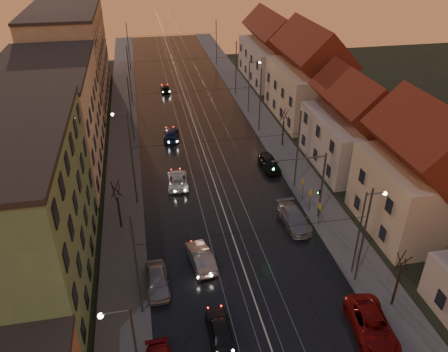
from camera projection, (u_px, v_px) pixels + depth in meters
road at (197, 133)px, 60.59m from camera, size 16.00×120.00×0.04m
sidewalk_left at (124, 139)px, 58.89m from camera, size 4.00×120.00×0.15m
sidewalk_right at (266, 127)px, 62.25m from camera, size 4.00×120.00×0.15m
tram_rail_0 at (181, 134)px, 60.21m from camera, size 0.06×120.00×0.03m
tram_rail_1 at (192, 134)px, 60.45m from camera, size 0.06×120.00×0.03m
tram_rail_2 at (203, 133)px, 60.71m from camera, size 0.06×120.00×0.03m
tram_rail_3 at (213, 132)px, 60.95m from camera, size 0.06×120.00×0.03m
apartment_left_1 at (11, 218)px, 32.38m from camera, size 10.00×18.00×13.00m
apartment_left_2 at (50, 120)px, 49.55m from camera, size 10.00×20.00×12.00m
apartment_left_3 at (71, 56)px, 69.35m from camera, size 10.00×24.00×14.00m
house_right_1 at (420, 177)px, 39.55m from camera, size 8.67×10.20×10.80m
house_right_2 at (354, 128)px, 50.96m from camera, size 9.18×12.24×9.20m
house_right_3 at (309, 79)px, 63.06m from camera, size 9.18×14.28×11.50m
house_right_4 at (273, 52)px, 78.67m from camera, size 9.18×16.32×10.00m
catenary_pole_l_1 at (137, 268)px, 30.66m from camera, size 0.16×0.16×9.00m
catenary_pole_r_1 at (363, 238)px, 33.55m from camera, size 0.16×0.16×9.00m
catenary_pole_l_2 at (133, 166)px, 43.35m from camera, size 0.16×0.16×9.00m
catenary_pole_r_2 at (298, 151)px, 46.24m from camera, size 0.16×0.16×9.00m
catenary_pole_l_3 at (131, 110)px, 56.04m from camera, size 0.16×0.16×9.00m
catenary_pole_r_3 at (260, 101)px, 58.92m from camera, size 0.16×0.16×9.00m
catenary_pole_l_4 at (130, 75)px, 68.72m from camera, size 0.16×0.16×9.00m
catenary_pole_r_4 at (236, 69)px, 71.61m from camera, size 0.16×0.16×9.00m
catenary_pole_l_5 at (128, 47)px, 83.95m from camera, size 0.16×0.16×9.00m
catenary_pole_r_5 at (216, 43)px, 86.84m from camera, size 0.16×0.16×9.00m
street_lamp_0 at (130, 348)px, 24.46m from camera, size 1.75×0.32×8.00m
street_lamp_1 at (364, 225)px, 34.28m from camera, size 1.75×0.32×8.00m
street_lamp_2 at (127, 137)px, 48.14m from camera, size 1.75×0.32×8.00m
street_lamp_3 at (251, 82)px, 64.73m from camera, size 1.75×0.32×8.00m
traffic_light_mast at (313, 179)px, 41.01m from camera, size 5.30×0.32×7.20m
bare_tree_0 at (119, 207)px, 40.72m from camera, size 1.09×1.09×5.11m
bare_tree_1 at (398, 281)px, 32.30m from camera, size 1.09×1.09×5.11m
bare_tree_2 at (283, 129)px, 56.02m from camera, size 1.09×1.09×5.11m
driving_car_0 at (220, 328)px, 30.80m from camera, size 1.65×4.07×1.38m
driving_car_1 at (201, 257)px, 37.21m from camera, size 2.27×4.88×1.55m
driving_car_2 at (178, 180)px, 48.50m from camera, size 2.45×4.86×1.32m
driving_car_3 at (171, 134)px, 58.71m from camera, size 2.49×4.95×1.38m
driving_car_4 at (165, 89)px, 74.89m from camera, size 1.47×3.61×1.23m
parked_left_3 at (157, 280)px, 34.82m from camera, size 1.88×4.48×1.51m
parked_right_0 at (372, 326)px, 30.89m from camera, size 3.31×5.98×1.58m
parked_right_1 at (294, 218)px, 42.07m from camera, size 2.36×5.29×1.51m
parked_right_2 at (269, 163)px, 51.63m from camera, size 1.98×4.60×1.55m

